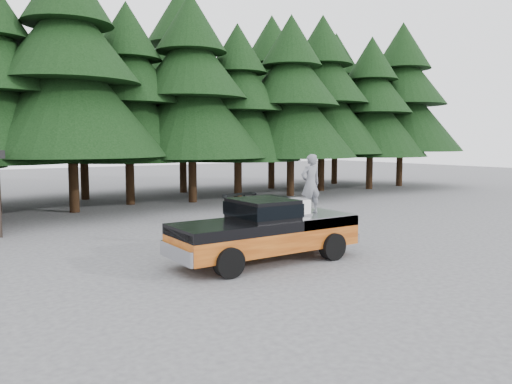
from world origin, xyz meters
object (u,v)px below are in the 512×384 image
man_on_bed (310,184)px  parked_car (278,214)px  air_compressor (297,208)px  pickup_truck (265,240)px

man_on_bed → parked_car: man_on_bed is taller
air_compressor → parked_car: bearing=58.3°
parked_car → air_compressor: bearing=-128.8°
air_compressor → parked_car: (2.16, 3.90, -0.85)m
parked_car → man_on_bed: bearing=-121.1°
man_on_bed → parked_car: size_ratio=0.38×
parked_car → pickup_truck: bearing=-140.6°
pickup_truck → air_compressor: 1.44m
air_compressor → man_on_bed: (0.71, 0.19, 0.71)m
air_compressor → parked_car: 4.54m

